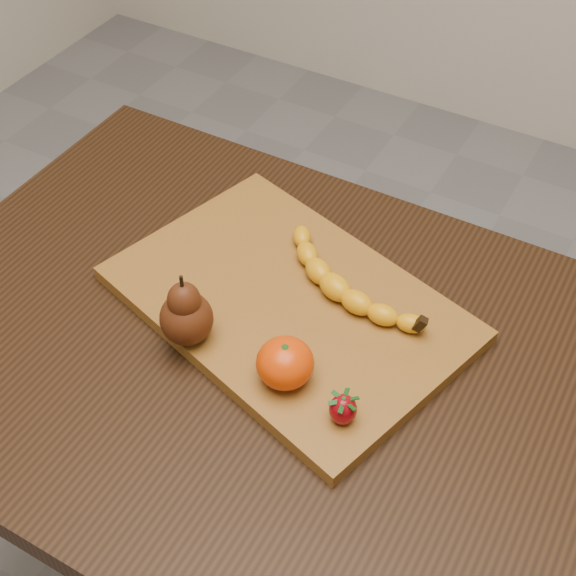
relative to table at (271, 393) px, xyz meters
The scene contains 6 objects.
table is the anchor object (origin of this frame).
cutting_board 0.13m from the table, 100.05° to the left, with size 0.45×0.30×0.02m, color brown.
banana 0.17m from the table, 69.36° to the left, with size 0.21×0.05×0.03m, color #EBA40B, non-canonical shape.
pear 0.20m from the table, 150.79° to the right, with size 0.07×0.07×0.10m, color #4A200B, non-canonical shape.
mandarin 0.16m from the table, 44.16° to the right, with size 0.07×0.07×0.06m, color #D83902.
strawberry 0.20m from the table, 26.21° to the right, with size 0.03×0.03×0.04m, color maroon, non-canonical shape.
Camera 1 is at (0.34, -0.56, 1.54)m, focal length 50.00 mm.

